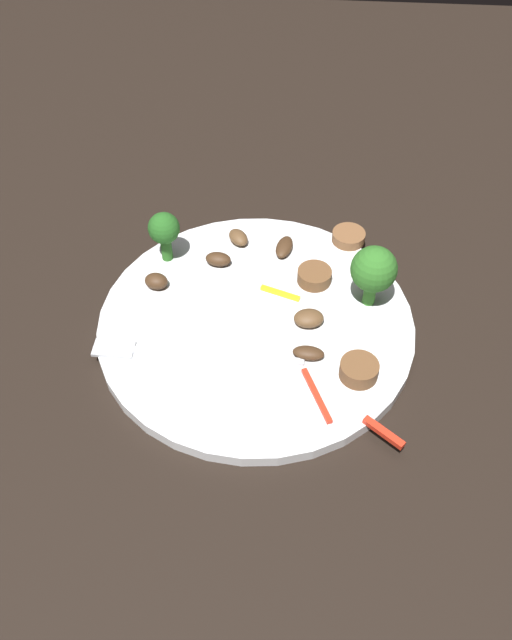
# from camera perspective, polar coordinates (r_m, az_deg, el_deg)

# --- Properties ---
(ground_plane) EXTENTS (1.40, 1.40, 0.00)m
(ground_plane) POSITION_cam_1_polar(r_m,az_deg,el_deg) (0.61, -0.00, -0.72)
(ground_plane) COLOR black
(plate) EXTENTS (0.28, 0.28, 0.01)m
(plate) POSITION_cam_1_polar(r_m,az_deg,el_deg) (0.60, -0.00, -0.36)
(plate) COLOR white
(plate) RESTS_ON ground_plane
(fork) EXTENTS (0.18, 0.02, 0.00)m
(fork) POSITION_cam_1_polar(r_m,az_deg,el_deg) (0.57, -6.34, -2.83)
(fork) COLOR silver
(fork) RESTS_ON plate
(broccoli_floret_0) EXTENTS (0.04, 0.04, 0.06)m
(broccoli_floret_0) POSITION_cam_1_polar(r_m,az_deg,el_deg) (0.59, 9.93, 4.17)
(broccoli_floret_0) COLOR #347525
(broccoli_floret_0) RESTS_ON plate
(broccoli_floret_1) EXTENTS (0.03, 0.03, 0.05)m
(broccoli_floret_1) POSITION_cam_1_polar(r_m,az_deg,el_deg) (0.64, -7.78, 7.54)
(broccoli_floret_1) COLOR #296420
(broccoli_floret_1) RESTS_ON plate
(sausage_slice_0) EXTENTS (0.04, 0.04, 0.01)m
(sausage_slice_0) POSITION_cam_1_polar(r_m,az_deg,el_deg) (0.56, 8.71, -4.20)
(sausage_slice_0) COLOR brown
(sausage_slice_0) RESTS_ON plate
(sausage_slice_1) EXTENTS (0.04, 0.04, 0.01)m
(sausage_slice_1) POSITION_cam_1_polar(r_m,az_deg,el_deg) (0.68, 7.84, 7.01)
(sausage_slice_1) COLOR brown
(sausage_slice_1) RESTS_ON plate
(sausage_slice_2) EXTENTS (0.04, 0.04, 0.01)m
(sausage_slice_2) POSITION_cam_1_polar(r_m,az_deg,el_deg) (0.63, 4.96, 3.73)
(sausage_slice_2) COLOR brown
(sausage_slice_2) RESTS_ON plate
(mushroom_0) EXTENTS (0.03, 0.02, 0.01)m
(mushroom_0) POSITION_cam_1_polar(r_m,az_deg,el_deg) (0.57, 4.46, -2.80)
(mushroom_0) COLOR #422B19
(mushroom_0) RESTS_ON plate
(mushroom_1) EXTENTS (0.03, 0.03, 0.01)m
(mushroom_1) POSITION_cam_1_polar(r_m,az_deg,el_deg) (0.67, -1.51, 7.00)
(mushroom_1) COLOR brown
(mushroom_1) RESTS_ON plate
(mushroom_2) EXTENTS (0.02, 0.03, 0.01)m
(mushroom_2) POSITION_cam_1_polar(r_m,az_deg,el_deg) (0.66, 2.41, 6.19)
(mushroom_2) COLOR #422B19
(mushroom_2) RESTS_ON plate
(mushroom_3) EXTENTS (0.03, 0.02, 0.01)m
(mushroom_3) POSITION_cam_1_polar(r_m,az_deg,el_deg) (0.64, -3.22, 5.16)
(mushroom_3) COLOR #422B19
(mushroom_3) RESTS_ON plate
(mushroom_4) EXTENTS (0.03, 0.02, 0.01)m
(mushroom_4) POSITION_cam_1_polar(r_m,az_deg,el_deg) (0.59, 4.49, 0.08)
(mushroom_4) COLOR brown
(mushroom_4) RESTS_ON plate
(mushroom_5) EXTENTS (0.02, 0.02, 0.01)m
(mushroom_5) POSITION_cam_1_polar(r_m,az_deg,el_deg) (0.63, -8.44, 3.28)
(mushroom_5) COLOR #422B19
(mushroom_5) RESTS_ON plate
(pepper_strip_0) EXTENTS (0.03, 0.05, 0.00)m
(pepper_strip_0) POSITION_cam_1_polar(r_m,az_deg,el_deg) (0.55, 5.14, -6.37)
(pepper_strip_0) COLOR red
(pepper_strip_0) RESTS_ON plate
(pepper_strip_1) EXTENTS (0.03, 0.03, 0.00)m
(pepper_strip_1) POSITION_cam_1_polar(r_m,az_deg,el_deg) (0.53, 10.75, -9.32)
(pepper_strip_1) COLOR red
(pepper_strip_1) RESTS_ON plate
(pepper_strip_2) EXTENTS (0.04, 0.02, 0.00)m
(pepper_strip_2) POSITION_cam_1_polar(r_m,az_deg,el_deg) (0.62, 2.07, 2.28)
(pepper_strip_2) COLOR yellow
(pepper_strip_2) RESTS_ON plate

